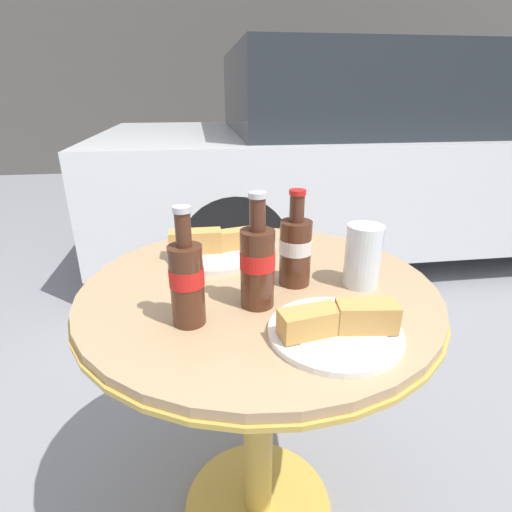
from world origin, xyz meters
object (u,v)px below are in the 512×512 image
object	(u,v)px
cola_bottle_right	(257,263)
lunch_plate_near	(214,247)
lunch_plate_far	(337,327)
parked_car	(391,158)
bistro_table	(258,346)
cola_bottle_center	(187,280)
drinking_glass	(363,258)
cola_bottle_left	(295,248)

from	to	relation	value
cola_bottle_right	lunch_plate_near	distance (m)	0.29
lunch_plate_far	parked_car	xyz separation A→B (m)	(1.27, 2.40, -0.10)
cola_bottle_right	lunch_plate_far	distance (m)	0.19
bistro_table	lunch_plate_near	bearing A→B (deg)	116.41
cola_bottle_right	cola_bottle_center	distance (m)	0.14
lunch_plate_near	cola_bottle_center	bearing A→B (deg)	-100.79
drinking_glass	lunch_plate_near	distance (m)	0.38
cola_bottle_left	drinking_glass	distance (m)	0.15
bistro_table	drinking_glass	xyz separation A→B (m)	(0.22, -0.04, 0.23)
cola_bottle_center	bistro_table	bearing A→B (deg)	43.02
lunch_plate_far	cola_bottle_center	bearing A→B (deg)	161.76
cola_bottle_right	drinking_glass	world-z (taller)	cola_bottle_right
bistro_table	cola_bottle_left	size ratio (longest dim) A/B	3.75
cola_bottle_left	parked_car	bearing A→B (deg)	59.41
cola_bottle_right	lunch_plate_near	size ratio (longest dim) A/B	0.89
bistro_table	lunch_plate_near	xyz separation A→B (m)	(-0.09, 0.18, 0.19)
bistro_table	cola_bottle_left	world-z (taller)	cola_bottle_left
cola_bottle_left	lunch_plate_near	xyz separation A→B (m)	(-0.17, 0.19, -0.06)
cola_bottle_left	cola_bottle_right	size ratio (longest dim) A/B	0.92
cola_bottle_left	parked_car	distance (m)	2.54
lunch_plate_near	parked_car	distance (m)	2.47
cola_bottle_center	drinking_glass	bearing A→B (deg)	15.39
lunch_plate_far	parked_car	world-z (taller)	parked_car
cola_bottle_right	lunch_plate_near	xyz separation A→B (m)	(-0.07, 0.27, -0.07)
cola_bottle_left	lunch_plate_near	size ratio (longest dim) A/B	0.82
drinking_glass	cola_bottle_left	bearing A→B (deg)	168.37
cola_bottle_left	cola_bottle_center	size ratio (longest dim) A/B	0.95
cola_bottle_center	drinking_glass	world-z (taller)	cola_bottle_center
cola_bottle_center	parked_car	size ratio (longest dim) A/B	0.05
bistro_table	cola_bottle_right	bearing A→B (deg)	-100.06
drinking_glass	parked_car	distance (m)	2.50
lunch_plate_near	drinking_glass	bearing A→B (deg)	-35.01
cola_bottle_left	lunch_plate_far	xyz separation A→B (m)	(0.02, -0.22, -0.06)
bistro_table	cola_bottle_center	bearing A→B (deg)	-136.98
parked_car	bistro_table	bearing A→B (deg)	-122.22
lunch_plate_near	lunch_plate_far	bearing A→B (deg)	-64.48
cola_bottle_right	parked_car	world-z (taller)	parked_car
lunch_plate_far	cola_bottle_right	bearing A→B (deg)	132.36
bistro_table	drinking_glass	world-z (taller)	drinking_glass
bistro_table	lunch_plate_near	size ratio (longest dim) A/B	3.07
cola_bottle_left	lunch_plate_near	bearing A→B (deg)	131.79
cola_bottle_left	lunch_plate_far	world-z (taller)	cola_bottle_left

